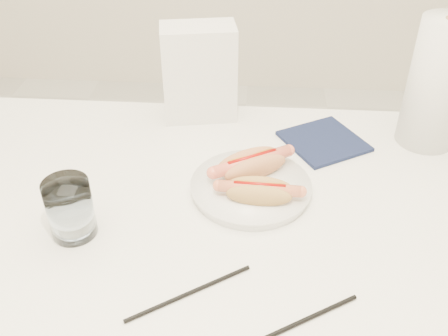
# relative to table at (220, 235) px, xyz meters

# --- Properties ---
(table) EXTENTS (1.20, 0.80, 0.75)m
(table) POSITION_rel_table_xyz_m (0.00, 0.00, 0.00)
(table) COLOR white
(table) RESTS_ON ground
(plate) EXTENTS (0.22, 0.22, 0.02)m
(plate) POSITION_rel_table_xyz_m (0.05, 0.06, 0.07)
(plate) COLOR white
(plate) RESTS_ON table
(hotdog_left) EXTENTS (0.16, 0.12, 0.05)m
(hotdog_left) POSITION_rel_table_xyz_m (0.05, 0.10, 0.10)
(hotdog_left) COLOR tan
(hotdog_left) RESTS_ON plate
(hotdog_right) EXTENTS (0.15, 0.06, 0.04)m
(hotdog_right) POSITION_rel_table_xyz_m (0.07, 0.02, 0.10)
(hotdog_right) COLOR tan
(hotdog_right) RESTS_ON plate
(water_glass) EXTENTS (0.08, 0.08, 0.11)m
(water_glass) POSITION_rel_table_xyz_m (-0.25, -0.07, 0.11)
(water_glass) COLOR white
(water_glass) RESTS_ON table
(chopstick_near) EXTENTS (0.18, 0.12, 0.01)m
(chopstick_near) POSITION_rel_table_xyz_m (-0.03, -0.20, 0.06)
(chopstick_near) COLOR black
(chopstick_near) RESTS_ON table
(chopstick_far) EXTENTS (0.19, 0.12, 0.01)m
(chopstick_far) POSITION_rel_table_xyz_m (0.13, -0.24, 0.06)
(chopstick_far) COLOR black
(chopstick_far) RESTS_ON table
(napkin_box) EXTENTS (0.18, 0.12, 0.22)m
(napkin_box) POSITION_rel_table_xyz_m (-0.07, 0.35, 0.17)
(napkin_box) COLOR silver
(napkin_box) RESTS_ON table
(navy_napkin) EXTENTS (0.21, 0.21, 0.01)m
(navy_napkin) POSITION_rel_table_xyz_m (0.21, 0.25, 0.06)
(navy_napkin) COLOR #111937
(navy_napkin) RESTS_ON table
(paper_towel_roll) EXTENTS (0.16, 0.16, 0.28)m
(paper_towel_roll) POSITION_rel_table_xyz_m (0.43, 0.27, 0.20)
(paper_towel_roll) COLOR white
(paper_towel_roll) RESTS_ON table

